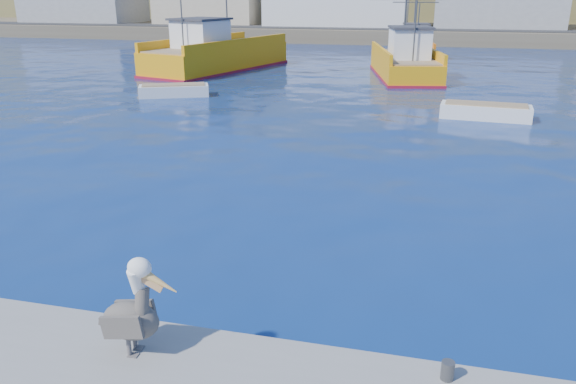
{
  "coord_description": "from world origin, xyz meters",
  "views": [
    {
      "loc": [
        2.36,
        -10.73,
        5.98
      ],
      "look_at": [
        -0.86,
        2.28,
        1.17
      ],
      "focal_mm": 35.0,
      "sensor_mm": 36.0,
      "label": 1
    }
  ],
  "objects_px": {
    "skiff_left": "(174,92)",
    "skiff_mid": "(485,113)",
    "trawler_yellow_a": "(216,55)",
    "pelican": "(133,313)",
    "trawler_yellow_b": "(405,63)",
    "boat_orange": "(414,49)"
  },
  "relations": [
    {
      "from": "boat_orange",
      "to": "trawler_yellow_b",
      "type": "bearing_deg",
      "value": -91.14
    },
    {
      "from": "trawler_yellow_b",
      "to": "skiff_left",
      "type": "xyz_separation_m",
      "value": [
        -13.05,
        -11.43,
        -0.74
      ]
    },
    {
      "from": "skiff_left",
      "to": "trawler_yellow_a",
      "type": "bearing_deg",
      "value": 98.68
    },
    {
      "from": "boat_orange",
      "to": "trawler_yellow_a",
      "type": "bearing_deg",
      "value": -144.32
    },
    {
      "from": "trawler_yellow_a",
      "to": "skiff_left",
      "type": "distance_m",
      "value": 12.07
    },
    {
      "from": "trawler_yellow_a",
      "to": "pelican",
      "type": "height_order",
      "value": "trawler_yellow_a"
    },
    {
      "from": "trawler_yellow_a",
      "to": "skiff_mid",
      "type": "relative_size",
      "value": 3.36
    },
    {
      "from": "trawler_yellow_b",
      "to": "skiff_left",
      "type": "relative_size",
      "value": 2.68
    },
    {
      "from": "trawler_yellow_b",
      "to": "skiff_left",
      "type": "distance_m",
      "value": 17.36
    },
    {
      "from": "skiff_mid",
      "to": "trawler_yellow_a",
      "type": "bearing_deg",
      "value": 144.24
    },
    {
      "from": "pelican",
      "to": "boat_orange",
      "type": "bearing_deg",
      "value": 86.72
    },
    {
      "from": "skiff_left",
      "to": "skiff_mid",
      "type": "bearing_deg",
      "value": -6.85
    },
    {
      "from": "boat_orange",
      "to": "skiff_mid",
      "type": "height_order",
      "value": "boat_orange"
    },
    {
      "from": "trawler_yellow_b",
      "to": "pelican",
      "type": "distance_m",
      "value": 35.81
    },
    {
      "from": "boat_orange",
      "to": "pelican",
      "type": "bearing_deg",
      "value": -93.28
    },
    {
      "from": "trawler_yellow_b",
      "to": "skiff_left",
      "type": "height_order",
      "value": "trawler_yellow_b"
    },
    {
      "from": "trawler_yellow_b",
      "to": "skiff_mid",
      "type": "relative_size",
      "value": 2.62
    },
    {
      "from": "trawler_yellow_b",
      "to": "pelican",
      "type": "xyz_separation_m",
      "value": [
        -2.47,
        -35.73,
        0.2
      ]
    },
    {
      "from": "skiff_left",
      "to": "skiff_mid",
      "type": "xyz_separation_m",
      "value": [
        17.66,
        -2.12,
        0.01
      ]
    },
    {
      "from": "skiff_left",
      "to": "skiff_mid",
      "type": "height_order",
      "value": "skiff_mid"
    },
    {
      "from": "trawler_yellow_a",
      "to": "trawler_yellow_b",
      "type": "distance_m",
      "value": 14.87
    },
    {
      "from": "skiff_left",
      "to": "skiff_mid",
      "type": "distance_m",
      "value": 17.78
    }
  ]
}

